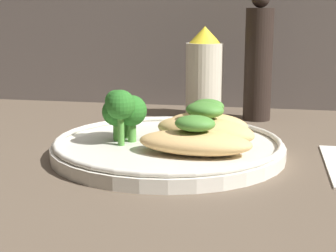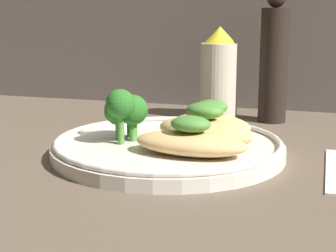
{
  "view_description": "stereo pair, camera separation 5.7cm",
  "coord_description": "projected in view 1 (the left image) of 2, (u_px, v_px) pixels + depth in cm",
  "views": [
    {
      "loc": [
        10.98,
        -55.06,
        15.71
      ],
      "look_at": [
        0.0,
        0.0,
        3.4
      ],
      "focal_mm": 55.0,
      "sensor_mm": 36.0,
      "label": 1
    },
    {
      "loc": [
        16.54,
        -53.65,
        15.71
      ],
      "look_at": [
        0.0,
        0.0,
        3.4
      ],
      "focal_mm": 55.0,
      "sensor_mm": 36.0,
      "label": 2
    }
  ],
  "objects": [
    {
      "name": "grilled_meat_back",
      "position": [
        208.0,
        122.0,
        0.61
      ],
      "size": [
        10.68,
        7.05,
        4.41
      ],
      "color": "tan",
      "rests_on": "plate"
    },
    {
      "name": "grilled_meat_front",
      "position": [
        195.0,
        140.0,
        0.53
      ],
      "size": [
        12.27,
        6.59,
        4.07
      ],
      "color": "tan",
      "rests_on": "plate"
    },
    {
      "name": "broccoli_bunch",
      "position": [
        123.0,
        110.0,
        0.58
      ],
      "size": [
        5.17,
        6.74,
        6.22
      ],
      "color": "#4C8E38",
      "rests_on": "plate"
    },
    {
      "name": "plate",
      "position": [
        168.0,
        147.0,
        0.58
      ],
      "size": [
        26.15,
        26.15,
        2.0
      ],
      "color": "silver",
      "rests_on": "ground_plane"
    },
    {
      "name": "pepper_grinder",
      "position": [
        258.0,
        61.0,
        0.76
      ],
      "size": [
        4.1,
        4.1,
        19.16
      ],
      "color": "black",
      "rests_on": "ground_plane"
    },
    {
      "name": "grilled_meat_middle",
      "position": [
        204.0,
        128.0,
        0.58
      ],
      "size": [
        13.21,
        9.79,
        4.73
      ],
      "color": "tan",
      "rests_on": "plate"
    },
    {
      "name": "sauce_bottle",
      "position": [
        204.0,
        75.0,
        0.78
      ],
      "size": [
        5.64,
        5.64,
        13.87
      ],
      "color": "beige",
      "rests_on": "ground_plane"
    },
    {
      "name": "ground_plane",
      "position": [
        168.0,
        160.0,
        0.58
      ],
      "size": [
        180.0,
        180.0,
        1.0
      ],
      "primitive_type": "cube",
      "color": "brown"
    }
  ]
}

